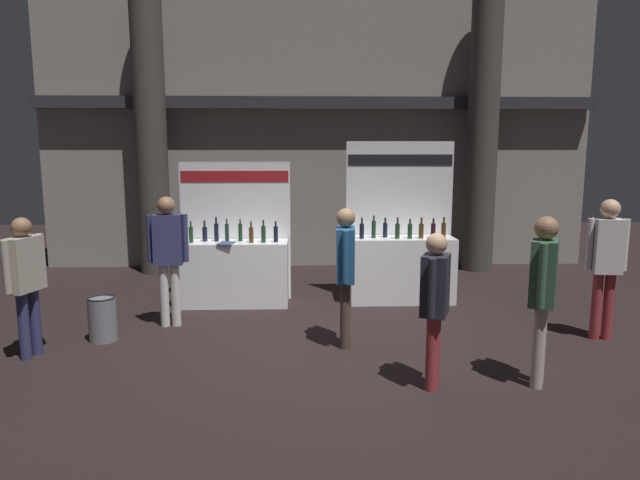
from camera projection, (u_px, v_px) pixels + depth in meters
ground_plane at (331, 350)px, 6.87m from camera, size 24.00×24.00×0.00m
hall_colonnade at (318, 122)px, 11.42m from camera, size 11.26×1.06×6.10m
exhibitor_booth_0 at (235, 267)px, 8.84m from camera, size 1.76×0.71×2.24m
exhibitor_booth_1 at (401, 262)px, 9.03m from camera, size 1.74×0.66×2.56m
trash_bin at (103, 319)px, 7.17m from camera, size 0.35×0.35×0.58m
visitor_0 at (606, 256)px, 7.09m from camera, size 0.51×0.29×1.82m
visitor_1 at (435, 298)px, 5.63m from camera, size 0.36×0.48×1.61m
visitor_2 at (25, 275)px, 6.48m from camera, size 0.31×0.60×1.66m
visitor_3 at (346, 264)px, 6.85m from camera, size 0.26×0.62×1.73m
visitor_4 at (168, 250)px, 7.64m from camera, size 0.55×0.25×1.80m
visitor_6 at (543, 286)px, 5.68m from camera, size 0.38×0.48×1.77m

